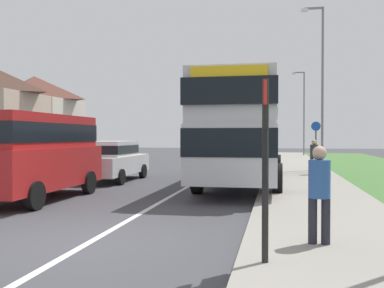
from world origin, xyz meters
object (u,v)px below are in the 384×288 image
(parked_car_white, at_px, (111,159))
(pedestrian_walking_away, at_px, (314,155))
(parked_van_red, at_px, (34,150))
(street_lamp_far, at_px, (303,108))
(double_decker_bus, at_px, (244,128))
(cycle_route_sign, at_px, (316,144))
(pedestrian_at_stop, at_px, (319,190))
(street_lamp_mid, at_px, (321,79))
(bus_stop_sign, at_px, (265,157))

(parked_car_white, bearing_deg, pedestrian_walking_away, 22.10)
(parked_van_red, xyz_separation_m, street_lamp_far, (9.04, 29.13, 2.91))
(parked_van_red, bearing_deg, double_decker_bus, 43.45)
(double_decker_bus, relative_size, cycle_route_sign, 4.28)
(pedestrian_at_stop, bearing_deg, double_decker_bus, 101.29)
(parked_car_white, xyz_separation_m, pedestrian_walking_away, (8.23, 3.34, 0.08))
(double_decker_bus, bearing_deg, parked_car_white, 177.52)
(street_lamp_mid, bearing_deg, pedestrian_walking_away, -100.40)
(pedestrian_walking_away, bearing_deg, street_lamp_far, 88.19)
(parked_van_red, relative_size, street_lamp_far, 0.67)
(parked_van_red, bearing_deg, cycle_route_sign, 50.27)
(parked_van_red, relative_size, pedestrian_walking_away, 3.04)
(pedestrian_at_stop, height_order, street_lamp_far, street_lamp_far)
(street_lamp_mid, bearing_deg, double_decker_bus, -117.45)
(double_decker_bus, relative_size, street_lamp_far, 1.42)
(pedestrian_at_stop, bearing_deg, pedestrian_walking_away, 85.78)
(pedestrian_walking_away, bearing_deg, street_lamp_mid, 79.60)
(pedestrian_at_stop, bearing_deg, parked_car_white, 126.83)
(street_lamp_mid, distance_m, street_lamp_far, 17.34)
(double_decker_bus, relative_size, bus_stop_sign, 4.14)
(bus_stop_sign, xyz_separation_m, street_lamp_mid, (2.32, 17.19, 3.21))
(pedestrian_walking_away, xyz_separation_m, street_lamp_far, (0.64, 20.30, 3.37))
(double_decker_bus, bearing_deg, pedestrian_walking_away, 51.40)
(double_decker_bus, height_order, pedestrian_at_stop, double_decker_bus)
(cycle_route_sign, bearing_deg, double_decker_bus, -120.95)
(parked_car_white, height_order, pedestrian_at_stop, pedestrian_at_stop)
(parked_car_white, relative_size, pedestrian_at_stop, 2.69)
(pedestrian_walking_away, relative_size, cycle_route_sign, 0.66)
(parked_car_white, bearing_deg, bus_stop_sign, -59.31)
(parked_car_white, bearing_deg, street_lamp_mid, 35.71)
(double_decker_bus, height_order, street_lamp_mid, street_lamp_mid)
(pedestrian_walking_away, height_order, street_lamp_far, street_lamp_far)
(parked_van_red, xyz_separation_m, cycle_route_sign, (8.61, 10.36, -0.01))
(parked_car_white, distance_m, pedestrian_walking_away, 8.89)
(double_decker_bus, xyz_separation_m, pedestrian_at_stop, (1.89, -9.48, -1.17))
(parked_van_red, relative_size, pedestrian_at_stop, 3.04)
(street_lamp_mid, height_order, street_lamp_far, street_lamp_mid)
(pedestrian_at_stop, bearing_deg, cycle_route_sign, 85.42)
(parked_car_white, bearing_deg, pedestrian_at_stop, -53.17)
(parked_car_white, distance_m, street_lamp_mid, 11.47)
(bus_stop_sign, bearing_deg, pedestrian_walking_away, 82.89)
(pedestrian_at_stop, bearing_deg, street_lamp_mid, 84.63)
(double_decker_bus, height_order, pedestrian_walking_away, double_decker_bus)
(parked_car_white, height_order, street_lamp_far, street_lamp_far)
(parked_car_white, relative_size, bus_stop_sign, 1.73)
(parked_car_white, height_order, bus_stop_sign, bus_stop_sign)
(pedestrian_at_stop, bearing_deg, parked_van_red, 150.43)
(cycle_route_sign, bearing_deg, parked_van_red, -129.73)
(double_decker_bus, xyz_separation_m, street_lamp_mid, (3.40, 6.54, 2.60))
(pedestrian_at_stop, bearing_deg, street_lamp_far, 87.25)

